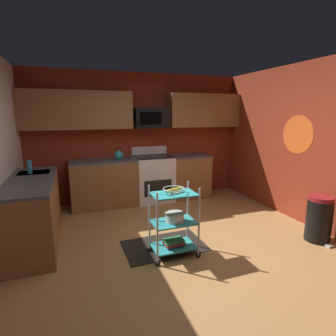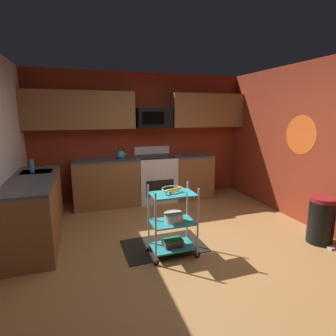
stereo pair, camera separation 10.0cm
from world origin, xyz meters
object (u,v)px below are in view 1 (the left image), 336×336
oven_range (153,178)px  dish_soap_bottle (29,167)px  microwave (151,118)px  rolling_cart (174,222)px  trash_can (319,219)px  kettle (119,155)px  fruit_bowl (174,190)px  mixing_bowl_large (175,217)px  book_stack (174,242)px

oven_range → dish_soap_bottle: 2.37m
microwave → rolling_cart: (-0.40, -2.31, -1.25)m
dish_soap_bottle → trash_can: bearing=-24.0°
trash_can → microwave: bearing=122.7°
microwave → kettle: bearing=-171.2°
oven_range → kettle: 0.87m
oven_range → dish_soap_bottle: bearing=-159.1°
microwave → fruit_bowl: (-0.40, -2.31, -0.82)m
fruit_bowl → dish_soap_bottle: bearing=141.7°
microwave → rolling_cart: bearing=-99.8°
oven_range → mixing_bowl_large: (-0.39, -2.21, 0.04)m
rolling_cart → trash_can: rolling_cart is taller
fruit_bowl → dish_soap_bottle: dish_soap_bottle is taller
rolling_cart → kettle: (-0.30, 2.20, 0.54)m
kettle → book_stack: bearing=-82.3°
dish_soap_bottle → trash_can: dish_soap_bottle is taller
fruit_bowl → mixing_bowl_large: 0.36m
oven_range → mixing_bowl_large: bearing=-99.9°
book_stack → trash_can: size_ratio=0.39×
microwave → fruit_bowl: microwave is taller
rolling_cart → dish_soap_bottle: 2.31m
trash_can → book_stack: bearing=171.1°
mixing_bowl_large → book_stack: (-0.01, 0.00, -0.35)m
fruit_bowl → kettle: (-0.30, 2.20, 0.12)m
microwave → dish_soap_bottle: bearing=-156.7°
microwave → kettle: 1.00m
rolling_cart → trash_can: size_ratio=1.39×
rolling_cart → book_stack: bearing=180.0°
book_stack → rolling_cart: bearing=0.0°
microwave → book_stack: bearing=-99.8°
rolling_cart → book_stack: size_ratio=3.56×
rolling_cart → dish_soap_bottle: bearing=141.7°
mixing_bowl_large → dish_soap_bottle: dish_soap_bottle is taller
mixing_bowl_large → kettle: kettle is taller
oven_range → rolling_cart: 2.24m
oven_range → dish_soap_bottle: dish_soap_bottle is taller
fruit_bowl → book_stack: (-0.00, 0.00, -0.70)m
oven_range → dish_soap_bottle: size_ratio=5.50×
rolling_cart → fruit_bowl: (0.00, 0.00, 0.42)m
kettle → dish_soap_bottle: 1.67m
book_stack → dish_soap_bottle: bearing=141.7°
rolling_cart → fruit_bowl: bearing=0.0°
oven_range → trash_can: oven_range is taller
microwave → fruit_bowl: size_ratio=2.57×
book_stack → kettle: (-0.30, 2.20, 0.82)m
microwave → trash_can: size_ratio=1.06×
microwave → book_stack: (-0.40, -2.31, -1.53)m
rolling_cart → fruit_bowl: size_ratio=3.36×
rolling_cart → mixing_bowl_large: rolling_cart is taller
fruit_bowl → trash_can: 2.19m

